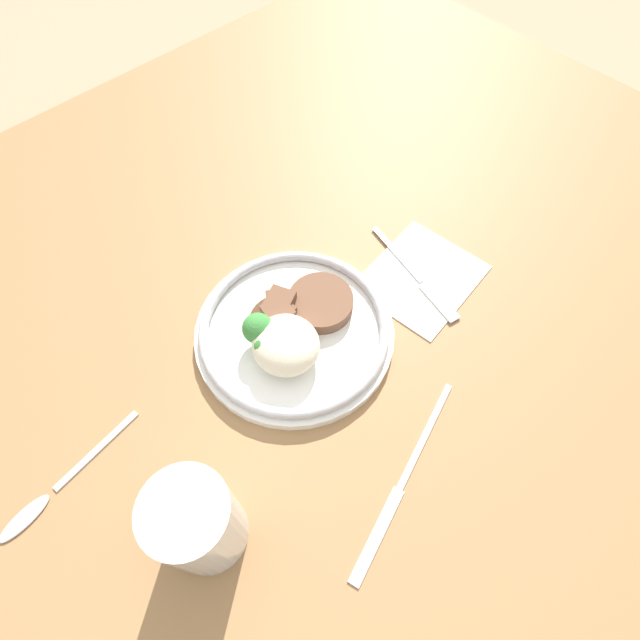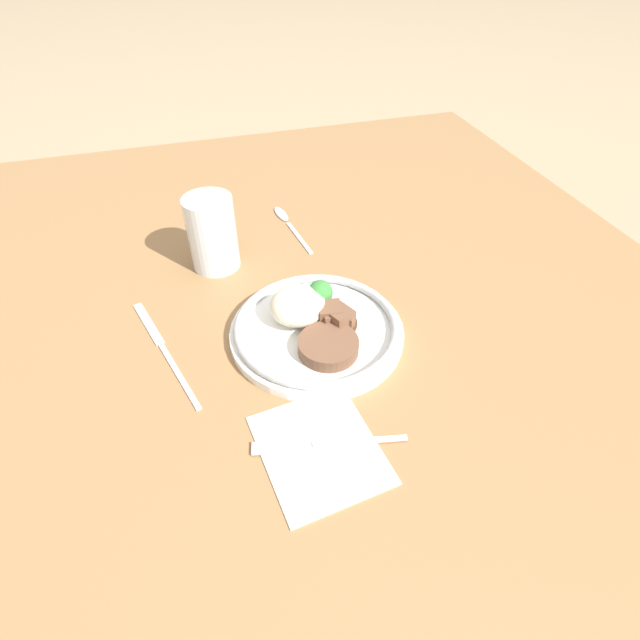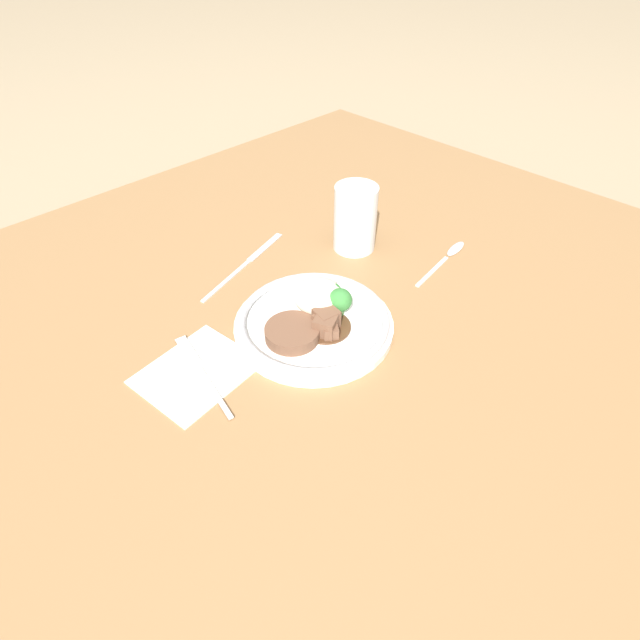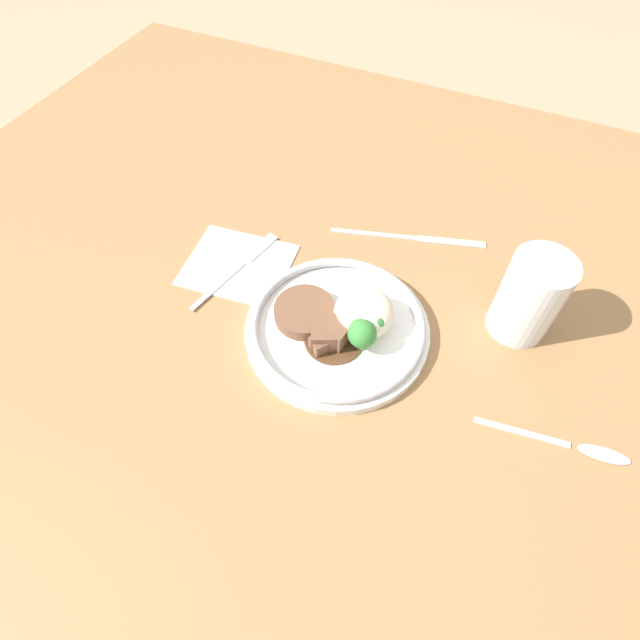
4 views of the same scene
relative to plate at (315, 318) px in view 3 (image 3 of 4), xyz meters
name	(u,v)px [view 3 (image 3 of 4)]	position (x,y,z in m)	size (l,w,h in m)	color
ground_plane	(303,343)	(-0.01, 0.02, -0.06)	(8.00, 8.00, 0.00)	#998466
dining_table	(303,334)	(-0.01, 0.02, -0.04)	(1.49, 1.24, 0.04)	olive
napkin	(197,372)	(-0.18, 0.05, -0.02)	(0.16, 0.14, 0.00)	silver
plate	(315,318)	(0.00, 0.00, 0.00)	(0.24, 0.24, 0.06)	white
juice_glass	(355,222)	(0.21, 0.11, 0.03)	(0.08, 0.08, 0.12)	yellow
fork	(199,367)	(-0.17, 0.05, -0.02)	(0.05, 0.17, 0.00)	silver
knife	(247,262)	(0.03, 0.21, -0.02)	(0.23, 0.08, 0.00)	silver
spoon	(450,254)	(0.31, -0.03, -0.02)	(0.17, 0.03, 0.01)	silver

